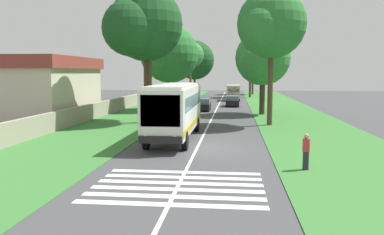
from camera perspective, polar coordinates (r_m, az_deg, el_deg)
name	(u,v)px	position (r m, az deg, el deg)	size (l,w,h in m)	color
ground	(197,148)	(23.89, 0.72, -4.43)	(160.00, 160.00, 0.00)	#424244
grass_verge_left	(129,118)	(39.99, -9.01, -0.09)	(120.00, 8.00, 0.04)	#387533
grass_verge_right	(297,120)	(39.08, 14.89, -0.38)	(120.00, 8.00, 0.04)	#387533
centre_line	(211,119)	(38.68, 2.80, -0.26)	(110.00, 0.16, 0.01)	silver
coach_bus	(175,108)	(27.04, -2.43, 1.42)	(11.16, 2.62, 3.73)	silver
zebra_crossing	(178,186)	(16.08, -2.02, -9.81)	(4.95, 6.80, 0.01)	silver
trailing_car_0	(203,105)	(47.77, 1.56, 1.81)	(4.30, 1.78, 1.43)	black
trailing_car_1	(232,101)	(54.07, 5.83, 2.32)	(4.30, 1.78, 1.43)	black
trailing_minibus_0	(233,91)	(65.65, 5.97, 3.80)	(6.00, 2.14, 2.53)	#BFB299
roadside_tree_left_0	(190,56)	(67.02, -0.27, 8.87)	(5.02, 4.43, 9.67)	brown
roadside_tree_left_1	(193,61)	(77.26, 0.21, 8.07)	(9.37, 7.53, 10.69)	#4C3826
roadside_tree_left_2	(169,56)	(47.92, -3.37, 8.87)	(7.90, 6.85, 10.11)	brown
roadside_tree_left_3	(144,27)	(36.37, -6.97, 12.79)	(8.39, 6.67, 12.03)	#4C3826
roadside_tree_right_0	(262,59)	(43.75, 9.98, 8.21)	(6.96, 5.90, 9.02)	#3D2D1E
roadside_tree_right_1	(270,26)	(34.82, 11.13, 12.80)	(6.66, 5.80, 11.45)	#4C3826
roadside_tree_right_2	(252,62)	(85.06, 8.67, 7.92)	(6.55, 5.57, 9.73)	#4C3826
roadside_tree_right_3	(250,60)	(74.29, 8.28, 8.23)	(6.15, 4.89, 9.49)	#4C3826
utility_pole	(151,80)	(35.37, -5.96, 5.34)	(0.24, 1.40, 7.35)	#473828
roadside_wall	(111,106)	(45.65, -11.52, 1.62)	(70.00, 0.40, 1.49)	#9E937F
roadside_building	(41,88)	(41.16, -20.87, 4.00)	(12.50, 8.42, 6.02)	beige
pedestrian	(306,151)	(19.10, 16.06, -4.67)	(0.34, 0.34, 1.69)	#26262D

